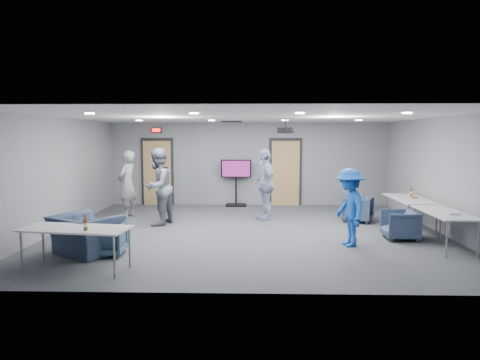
{
  "coord_description": "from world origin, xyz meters",
  "views": [
    {
      "loc": [
        0.09,
        -9.95,
        2.26
      ],
      "look_at": [
        -0.18,
        0.32,
        1.2
      ],
      "focal_mm": 32.0,
      "sensor_mm": 36.0,
      "label": 1
    }
  ],
  "objects_px": {
    "table_right_b": "(444,214)",
    "projector": "(286,130)",
    "chair_right_a": "(357,209)",
    "person_c": "(265,184)",
    "person_a": "(127,184)",
    "bottle_front": "(86,224)",
    "table_right_a": "(410,200)",
    "person_b": "(158,187)",
    "person_d": "(349,207)",
    "chair_front_a": "(106,239)",
    "tv_stand": "(236,180)",
    "chair_front_b": "(86,235)",
    "table_front_left": "(76,230)",
    "chair_right_b": "(400,225)",
    "bottle_right": "(411,192)"
  },
  "relations": [
    {
      "from": "person_b",
      "to": "person_d",
      "type": "distance_m",
      "value": 4.82
    },
    {
      "from": "person_a",
      "to": "table_right_a",
      "type": "bearing_deg",
      "value": 94.4
    },
    {
      "from": "chair_right_b",
      "to": "tv_stand",
      "type": "bearing_deg",
      "value": -138.94
    },
    {
      "from": "table_right_a",
      "to": "bottle_right",
      "type": "distance_m",
      "value": 0.51
    },
    {
      "from": "chair_front_b",
      "to": "tv_stand",
      "type": "xyz_separation_m",
      "value": [
        2.68,
        5.75,
        0.48
      ]
    },
    {
      "from": "table_right_a",
      "to": "person_d",
      "type": "bearing_deg",
      "value": 134.04
    },
    {
      "from": "bottle_front",
      "to": "person_a",
      "type": "bearing_deg",
      "value": 98.65
    },
    {
      "from": "person_d",
      "to": "bottle_front",
      "type": "bearing_deg",
      "value": -77.23
    },
    {
      "from": "person_b",
      "to": "chair_front_b",
      "type": "distance_m",
      "value": 2.91
    },
    {
      "from": "bottle_front",
      "to": "table_right_b",
      "type": "bearing_deg",
      "value": 15.95
    },
    {
      "from": "chair_front_a",
      "to": "bottle_right",
      "type": "height_order",
      "value": "bottle_right"
    },
    {
      "from": "person_d",
      "to": "table_right_a",
      "type": "bearing_deg",
      "value": 124.28
    },
    {
      "from": "table_right_a",
      "to": "table_front_left",
      "type": "distance_m",
      "value": 7.74
    },
    {
      "from": "person_b",
      "to": "person_c",
      "type": "xyz_separation_m",
      "value": [
        2.75,
        0.85,
        -0.02
      ]
    },
    {
      "from": "person_c",
      "to": "table_right_b",
      "type": "height_order",
      "value": "person_c"
    },
    {
      "from": "chair_right_a",
      "to": "bottle_front",
      "type": "height_order",
      "value": "bottle_front"
    },
    {
      "from": "person_b",
      "to": "chair_right_b",
      "type": "distance_m",
      "value": 5.84
    },
    {
      "from": "person_a",
      "to": "table_front_left",
      "type": "height_order",
      "value": "person_a"
    },
    {
      "from": "chair_front_a",
      "to": "table_right_a",
      "type": "xyz_separation_m",
      "value": [
        6.67,
        2.65,
        0.37
      ]
    },
    {
      "from": "chair_right_a",
      "to": "table_right_a",
      "type": "height_order",
      "value": "table_right_a"
    },
    {
      "from": "chair_right_a",
      "to": "tv_stand",
      "type": "bearing_deg",
      "value": -102.46
    },
    {
      "from": "person_c",
      "to": "tv_stand",
      "type": "distance_m",
      "value": 2.33
    },
    {
      "from": "table_right_a",
      "to": "bottle_right",
      "type": "bearing_deg",
      "value": -24.03
    },
    {
      "from": "chair_front_a",
      "to": "bottle_right",
      "type": "distance_m",
      "value": 7.55
    },
    {
      "from": "bottle_right",
      "to": "bottle_front",
      "type": "bearing_deg",
      "value": -148.1
    },
    {
      "from": "person_c",
      "to": "bottle_right",
      "type": "height_order",
      "value": "person_c"
    },
    {
      "from": "person_a",
      "to": "table_right_b",
      "type": "relative_size",
      "value": 1.06
    },
    {
      "from": "person_a",
      "to": "bottle_front",
      "type": "height_order",
      "value": "person_a"
    },
    {
      "from": "chair_front_a",
      "to": "table_front_left",
      "type": "xyz_separation_m",
      "value": [
        -0.18,
        -0.94,
        0.37
      ]
    },
    {
      "from": "table_right_a",
      "to": "tv_stand",
      "type": "bearing_deg",
      "value": 54.42
    },
    {
      "from": "tv_stand",
      "to": "chair_front_a",
      "type": "bearing_deg",
      "value": -111.31
    },
    {
      "from": "person_b",
      "to": "chair_right_a",
      "type": "bearing_deg",
      "value": 113.88
    },
    {
      "from": "table_front_left",
      "to": "chair_front_a",
      "type": "bearing_deg",
      "value": 86.95
    },
    {
      "from": "chair_right_a",
      "to": "projector",
      "type": "bearing_deg",
      "value": -51.01
    },
    {
      "from": "chair_right_b",
      "to": "tv_stand",
      "type": "distance_m",
      "value": 5.81
    },
    {
      "from": "person_c",
      "to": "projector",
      "type": "xyz_separation_m",
      "value": [
        0.49,
        -0.8,
        1.44
      ]
    },
    {
      "from": "chair_front_b",
      "to": "table_right_a",
      "type": "relative_size",
      "value": 0.62
    },
    {
      "from": "person_c",
      "to": "chair_front_a",
      "type": "distance_m",
      "value": 4.85
    },
    {
      "from": "chair_front_a",
      "to": "projector",
      "type": "distance_m",
      "value": 5.05
    },
    {
      "from": "table_right_b",
      "to": "tv_stand",
      "type": "bearing_deg",
      "value": 41.09
    },
    {
      "from": "person_b",
      "to": "table_right_b",
      "type": "bearing_deg",
      "value": 89.58
    },
    {
      "from": "chair_right_b",
      "to": "chair_front_a",
      "type": "distance_m",
      "value": 6.18
    },
    {
      "from": "tv_stand",
      "to": "bottle_right",
      "type": "bearing_deg",
      "value": -30.44
    },
    {
      "from": "person_d",
      "to": "projector",
      "type": "distance_m",
      "value": 2.83
    },
    {
      "from": "chair_right_b",
      "to": "bottle_front",
      "type": "distance_m",
      "value": 6.49
    },
    {
      "from": "chair_front_b",
      "to": "projector",
      "type": "height_order",
      "value": "projector"
    },
    {
      "from": "person_a",
      "to": "bottle_front",
      "type": "bearing_deg",
      "value": 21.78
    },
    {
      "from": "table_right_b",
      "to": "projector",
      "type": "height_order",
      "value": "projector"
    },
    {
      "from": "chair_front_b",
      "to": "table_right_a",
      "type": "height_order",
      "value": "chair_front_b"
    },
    {
      "from": "table_right_a",
      "to": "table_front_left",
      "type": "bearing_deg",
      "value": 117.7
    }
  ]
}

